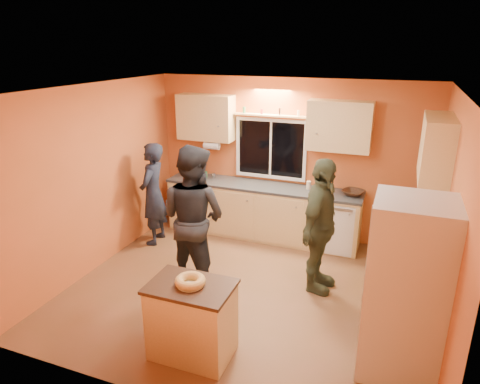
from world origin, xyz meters
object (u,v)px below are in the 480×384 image
at_px(person_left, 153,194).
at_px(person_center, 193,217).
at_px(island, 192,319).
at_px(refrigerator, 405,290).
at_px(person_right, 320,227).

distance_m(person_left, person_center, 1.51).
bearing_deg(person_center, island, 126.59).
height_order(refrigerator, person_left, refrigerator).
xyz_separation_m(person_left, person_center, (1.19, -0.92, 0.13)).
distance_m(island, person_right, 2.04).
bearing_deg(person_right, person_center, 113.09).
relative_size(island, person_right, 0.48).
distance_m(island, person_center, 1.52).
distance_m(person_center, person_right, 1.63).
distance_m(refrigerator, person_center, 2.70).
height_order(island, person_left, person_left).
bearing_deg(person_center, person_right, -152.54).
bearing_deg(island, person_right, 60.86).
xyz_separation_m(refrigerator, island, (-1.99, -0.54, -0.48)).
distance_m(refrigerator, island, 2.12).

